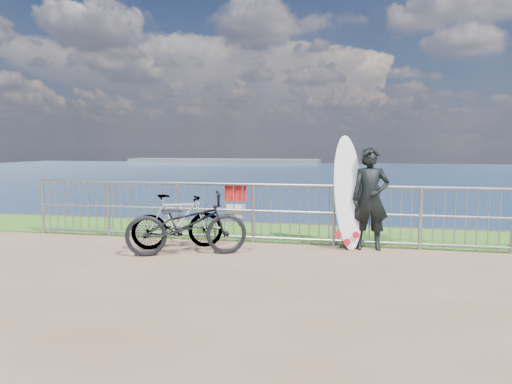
% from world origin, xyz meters
% --- Properties ---
extents(grass_strip, '(120.00, 120.00, 0.00)m').
position_xyz_m(grass_strip, '(0.00, 2.70, 0.01)').
color(grass_strip, '#32711F').
rests_on(grass_strip, ground).
extents(seascape, '(260.00, 260.00, 5.00)m').
position_xyz_m(seascape, '(-43.75, 147.49, -4.03)').
color(seascape, brown).
rests_on(seascape, ground).
extents(railing, '(10.06, 0.10, 1.13)m').
position_xyz_m(railing, '(0.01, 1.60, 0.58)').
color(railing, gray).
rests_on(railing, ground).
extents(surfer, '(0.70, 0.51, 1.80)m').
position_xyz_m(surfer, '(1.63, 1.45, 0.90)').
color(surfer, black).
rests_on(surfer, ground).
extents(surfboard, '(0.68, 0.65, 2.03)m').
position_xyz_m(surfboard, '(1.25, 1.44, 0.93)').
color(surfboard, white).
rests_on(surfboard, ground).
extents(bicycle_near, '(2.13, 1.39, 1.06)m').
position_xyz_m(bicycle_near, '(-1.36, 0.32, 0.53)').
color(bicycle_near, black).
rests_on(bicycle_near, ground).
extents(bicycle_far, '(1.65, 1.14, 0.97)m').
position_xyz_m(bicycle_far, '(-1.70, 0.78, 0.49)').
color(bicycle_far, black).
rests_on(bicycle_far, ground).
extents(bike_rack, '(1.74, 0.05, 0.36)m').
position_xyz_m(bike_rack, '(-1.88, 1.12, 0.30)').
color(bike_rack, gray).
rests_on(bike_rack, ground).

